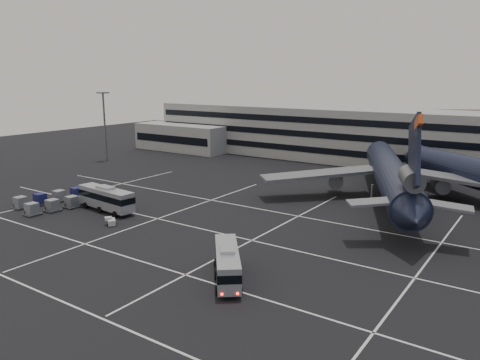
# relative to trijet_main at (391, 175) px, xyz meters

# --- Properties ---
(ground) EXTENTS (260.00, 260.00, 0.00)m
(ground) POSITION_rel_trijet_main_xyz_m (-21.80, -34.23, -5.25)
(ground) COLOR black
(ground) RESTS_ON ground
(lane_markings) EXTENTS (90.00, 55.62, 0.01)m
(lane_markings) POSITION_rel_trijet_main_xyz_m (-20.86, -33.50, -5.24)
(lane_markings) COLOR silver
(lane_markings) RESTS_ON ground
(terminal) EXTENTS (125.00, 26.00, 24.00)m
(terminal) POSITION_rel_trijet_main_xyz_m (-24.75, 36.92, 1.68)
(terminal) COLOR gray
(terminal) RESTS_ON ground
(hills) EXTENTS (352.00, 180.00, 44.00)m
(hills) POSITION_rel_trijet_main_xyz_m (-3.81, 135.77, -17.32)
(hills) COLOR #38332B
(hills) RESTS_ON ground
(lightpole_left) EXTENTS (2.40, 2.40, 18.28)m
(lightpole_left) POSITION_rel_trijet_main_xyz_m (-76.80, 0.77, 6.57)
(lightpole_left) COLOR slate
(lightpole_left) RESTS_ON ground
(trijet_main) EXTENTS (43.83, 55.02, 18.08)m
(trijet_main) POSITION_rel_trijet_main_xyz_m (0.00, 0.00, 0.00)
(trijet_main) COLOR black
(trijet_main) RESTS_ON ground
(bus_near) EXTENTS (8.75, 10.10, 3.85)m
(bus_near) POSITION_rel_trijet_main_xyz_m (-5.14, -42.45, -3.15)
(bus_near) COLOR #979B9F
(bus_near) RESTS_ON ground
(bus_far) EXTENTS (12.38, 3.98, 4.30)m
(bus_far) POSITION_rel_trijet_main_xyz_m (-38.02, -31.85, -2.90)
(bus_far) COLOR #979B9F
(bus_far) RESTS_ON ground
(tug_a) EXTENTS (1.95, 2.54, 1.45)m
(tug_a) POSITION_rel_trijet_main_xyz_m (-45.17, -31.56, -4.61)
(tug_a) COLOR #B7B7B2
(tug_a) RESTS_ON ground
(tug_b) EXTENTS (2.30, 2.14, 1.28)m
(tug_b) POSITION_rel_trijet_main_xyz_m (-31.29, -36.61, -4.68)
(tug_b) COLOR #B7B7B2
(tug_b) RESTS_ON ground
(uld_cluster) EXTENTS (10.33, 17.22, 2.07)m
(uld_cluster) POSITION_rel_trijet_main_xyz_m (-47.80, -33.93, -4.24)
(uld_cluster) COLOR #2D2D30
(uld_cluster) RESTS_ON ground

